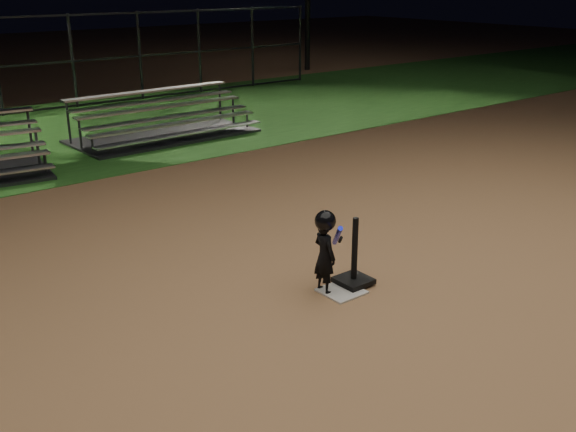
# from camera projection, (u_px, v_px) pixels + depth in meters

# --- Properties ---
(ground) EXTENTS (80.00, 80.00, 0.00)m
(ground) POSITION_uv_depth(u_px,v_px,m) (342.00, 292.00, 7.61)
(ground) COLOR #A9774C
(ground) RESTS_ON ground
(grass_strip) EXTENTS (60.00, 8.00, 0.01)m
(grass_strip) POSITION_uv_depth(u_px,v_px,m) (43.00, 136.00, 14.98)
(grass_strip) COLOR #275E1E
(grass_strip) RESTS_ON ground
(home_plate) EXTENTS (0.45, 0.45, 0.02)m
(home_plate) POSITION_uv_depth(u_px,v_px,m) (342.00, 291.00, 7.60)
(home_plate) COLOR beige
(home_plate) RESTS_ON ground
(batting_tee) EXTENTS (0.38, 0.38, 0.82)m
(batting_tee) POSITION_uv_depth(u_px,v_px,m) (354.00, 271.00, 7.73)
(batting_tee) COLOR black
(batting_tee) RESTS_ON home_plate
(child_batter) EXTENTS (0.43, 0.57, 0.99)m
(child_batter) POSITION_uv_depth(u_px,v_px,m) (325.00, 249.00, 7.44)
(child_batter) COLOR black
(child_batter) RESTS_ON ground
(bleacher_right) EXTENTS (4.11, 2.11, 0.99)m
(bleacher_right) POSITION_uv_depth(u_px,v_px,m) (164.00, 129.00, 14.81)
(bleacher_right) COLOR silver
(bleacher_right) RESTS_ON ground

